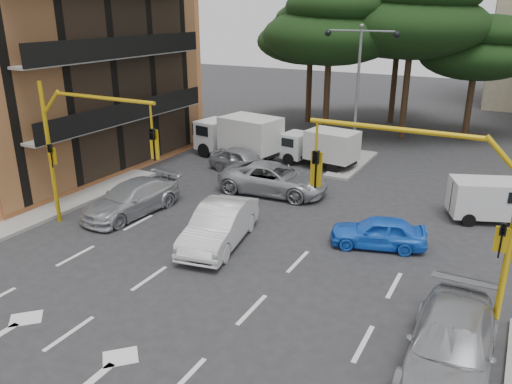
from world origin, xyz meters
TOP-DOWN VIEW (x-y plane):
  - ground at (0.00, 0.00)m, footprint 120.00×120.00m
  - median_strip at (0.00, 16.00)m, footprint 1.40×6.00m
  - apartment_orange at (-17.95, 8.00)m, footprint 15.19×16.15m
  - pine_left_near at (-3.94, 21.96)m, footprint 9.15×9.15m
  - pine_center at (1.06, 23.96)m, footprint 9.98×9.98m
  - pine_left_far at (-6.94, 25.96)m, footprint 8.32×8.32m
  - pine_right at (5.06, 25.96)m, footprint 7.49×7.49m
  - pine_back at (-0.94, 28.96)m, footprint 9.15×9.15m
  - signal_mast_right at (6.80, 1.99)m, footprint 5.79×0.37m
  - signal_mast_left at (-6.80, 1.99)m, footprint 5.79×0.37m
  - street_lamp_center at (0.00, 16.00)m, footprint 4.16×0.36m
  - car_white_hatch at (-1.29, 3.42)m, footprint 2.55×5.07m
  - car_blue_compact at (4.20, 6.10)m, footprint 3.87×2.42m
  - car_silver_wagon at (-6.43, 4.20)m, footprint 2.50×5.09m
  - car_silver_cross_a at (-2.00, 9.58)m, footprint 5.56×2.92m
  - car_silver_cross_b at (-5.00, 11.73)m, footprint 4.29×2.34m
  - car_silver_parked at (7.69, -0.01)m, footprint 2.18×5.16m
  - van_white at (7.92, 11.00)m, footprint 4.05×2.92m
  - box_truck_a at (-6.62, 14.00)m, footprint 5.78×3.14m
  - box_truck_b at (-1.67, 14.85)m, footprint 4.73×2.49m

SIDE VIEW (x-z plane):
  - ground at x=0.00m, z-range 0.00..0.00m
  - median_strip at x=0.00m, z-range 0.00..0.15m
  - car_blue_compact at x=4.20m, z-range 0.00..1.23m
  - car_silver_cross_b at x=-5.00m, z-range 0.00..1.38m
  - car_silver_wagon at x=-6.43m, z-range 0.00..1.42m
  - car_silver_parked at x=7.69m, z-range 0.00..1.48m
  - car_silver_cross_a at x=-2.00m, z-range 0.00..1.49m
  - car_white_hatch at x=-1.29m, z-range 0.00..1.60m
  - van_white at x=7.92m, z-range 0.00..1.85m
  - box_truck_b at x=-1.67m, z-range 0.00..2.22m
  - box_truck_a at x=-6.62m, z-range 0.00..2.70m
  - signal_mast_right at x=6.80m, z-range 0.88..6.88m
  - signal_mast_left at x=-6.80m, z-range 0.88..6.88m
  - street_lamp_center at x=0.00m, z-range 1.54..9.31m
  - pine_right at x=5.06m, z-range 2.03..10.40m
  - apartment_orange at x=-17.95m, z-range 0.00..13.70m
  - pine_left_far at x=-6.94m, z-range 2.26..11.56m
  - pine_left_near at x=-3.94m, z-range 2.49..12.72m
  - pine_back at x=-0.94m, z-range 2.49..12.72m
  - pine_center at x=1.06m, z-range 2.72..13.88m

